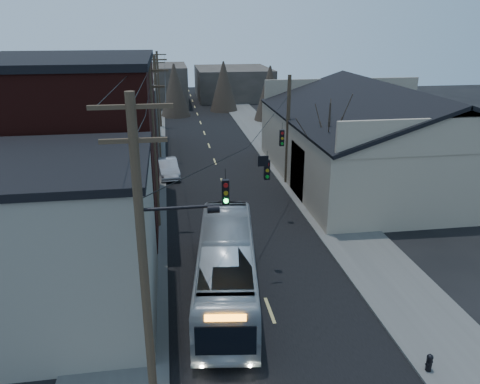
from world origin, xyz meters
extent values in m
cube|color=black|center=(0.00, 30.00, 0.01)|extent=(9.00, 110.00, 0.02)
cube|color=#474744|center=(-6.50, 30.00, 0.06)|extent=(4.00, 110.00, 0.12)
cube|color=#474744|center=(6.50, 30.00, 0.06)|extent=(4.00, 110.00, 0.12)
cube|color=gray|center=(-9.00, 9.00, 3.50)|extent=(8.00, 8.00, 7.00)
cube|color=black|center=(-10.00, 20.00, 5.00)|extent=(10.00, 12.00, 10.00)
cube|color=#302B26|center=(-9.50, 36.00, 3.50)|extent=(9.00, 14.00, 7.00)
cube|color=gray|center=(13.00, 25.00, 2.50)|extent=(16.00, 20.00, 5.00)
cube|color=black|center=(9.00, 25.00, 6.30)|extent=(8.16, 20.60, 2.86)
cube|color=black|center=(17.00, 25.00, 6.30)|extent=(8.16, 20.60, 2.86)
cube|color=#302B26|center=(-6.00, 65.00, 3.00)|extent=(10.00, 12.00, 6.00)
cube|color=#302B26|center=(7.00, 70.00, 2.50)|extent=(12.00, 14.00, 5.00)
cone|color=black|center=(6.50, 20.00, 3.60)|extent=(0.40, 0.40, 7.20)
cylinder|color=#382B1E|center=(-5.00, 3.00, 5.25)|extent=(0.28, 0.28, 10.50)
cube|color=#382B1E|center=(-5.00, 3.00, 10.10)|extent=(2.20, 0.12, 0.12)
cylinder|color=#382B1E|center=(-5.00, 18.00, 5.00)|extent=(0.28, 0.28, 10.00)
cube|color=#382B1E|center=(-5.00, 18.00, 9.60)|extent=(2.20, 0.12, 0.12)
cylinder|color=#382B1E|center=(-5.00, 33.00, 4.75)|extent=(0.28, 0.28, 9.50)
cube|color=#382B1E|center=(-5.00, 33.00, 9.10)|extent=(2.20, 0.12, 0.12)
cylinder|color=#382B1E|center=(-5.00, 48.00, 4.50)|extent=(0.28, 0.28, 9.00)
cube|color=#382B1E|center=(-5.00, 48.00, 8.60)|extent=(2.20, 0.12, 0.12)
cylinder|color=#382B1E|center=(5.00, 25.00, 4.25)|extent=(0.28, 0.28, 8.50)
cube|color=black|center=(-2.00, 7.50, 5.95)|extent=(0.28, 0.20, 1.00)
cube|color=black|center=(0.60, 12.00, 5.35)|extent=(0.28, 0.20, 1.00)
cube|color=black|center=(2.80, 18.00, 5.45)|extent=(0.28, 0.20, 1.00)
imported|color=#A3AAAF|center=(-1.76, 9.50, 1.51)|extent=(3.92, 11.07, 3.02)
imported|color=#A5A7AD|center=(-4.30, 28.33, 0.72)|extent=(2.00, 4.53, 1.45)
cylinder|color=black|center=(4.92, 3.24, 0.40)|extent=(0.22, 0.22, 0.55)
sphere|color=black|center=(4.92, 3.24, 0.70)|extent=(0.24, 0.24, 0.24)
cylinder|color=black|center=(4.92, 3.24, 0.44)|extent=(0.34, 0.23, 0.11)
camera|label=1|loc=(-4.05, -9.45, 12.17)|focal=35.00mm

